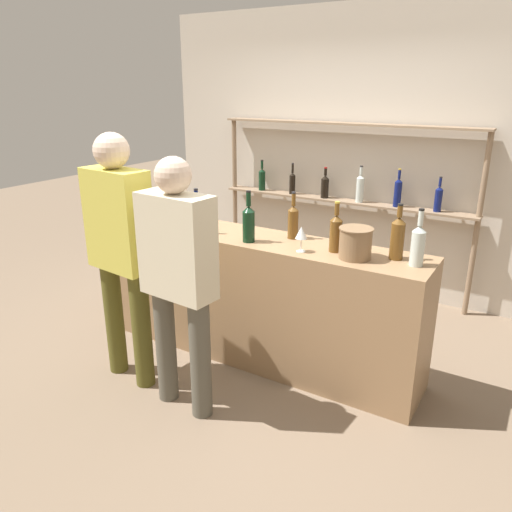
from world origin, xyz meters
The scene contains 15 objects.
ground_plane centered at (0.00, 0.00, 0.00)m, with size 16.00×16.00×0.00m, color #7A6651.
bar_counter centered at (0.00, 0.00, 0.50)m, with size 2.59×0.51×0.99m, color #997551.
back_wall centered at (0.00, 1.85, 1.40)m, with size 4.19×0.12×2.80m, color beige.
back_shelf centered at (0.00, 1.67, 1.16)m, with size 2.65×0.18×1.71m.
counter_bottle_0 centered at (0.01, -0.12, 1.14)m, with size 0.09×0.09×0.37m.
counter_bottle_1 centered at (0.63, -0.01, 1.13)m, with size 0.08×0.08×0.35m.
counter_bottle_2 centered at (-0.43, -0.15, 1.12)m, with size 0.08×0.08×0.34m.
counter_bottle_3 centered at (1.17, 0.00, 1.13)m, with size 0.09×0.09×0.37m.
counter_bottle_4 centered at (1.03, 0.06, 1.14)m, with size 0.09×0.09×0.37m.
counter_bottle_5 centered at (0.25, 0.12, 1.13)m, with size 0.08×0.08×0.35m.
wine_glass centered at (0.43, -0.13, 1.12)m, with size 0.08×0.08×0.18m.
ice_bucket centered at (0.79, -0.07, 1.10)m, with size 0.22×0.22×0.20m.
cork_jar centered at (-0.48, -0.05, 1.06)m, with size 0.11×0.11×0.14m.
customer_center centered at (-0.07, -0.82, 0.98)m, with size 0.50×0.25×1.68m.
customer_left centered at (-0.63, -0.75, 1.05)m, with size 0.50×0.27×1.78m.
Camera 1 is at (1.84, -3.03, 2.08)m, focal length 35.00 mm.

